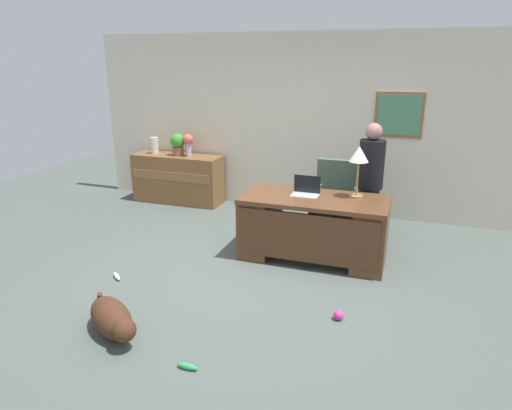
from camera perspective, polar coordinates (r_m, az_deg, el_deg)
ground_plane at (r=5.10m, az=-1.20°, el=-9.03°), size 12.00×12.00×0.00m
back_wall at (r=7.10m, az=6.27°, el=10.06°), size 7.00×0.16×2.70m
desk at (r=5.43m, az=7.19°, el=-2.67°), size 1.70×0.81×0.76m
credenza at (r=7.70m, az=-9.80°, el=3.30°), size 1.50×0.50×0.80m
armchair at (r=6.18m, az=10.05°, el=0.29°), size 0.60×0.59×1.02m
person_standing at (r=5.91m, az=14.13°, el=2.60°), size 0.32×0.32×1.57m
dog_lying at (r=4.25m, az=-17.60°, el=-13.50°), size 0.71×0.61×0.30m
laptop at (r=5.41m, az=6.30°, el=1.83°), size 0.32×0.22×0.22m
desk_lamp at (r=5.33m, az=12.83°, el=5.87°), size 0.22×0.22×0.60m
vase_with_flowers at (r=7.47m, az=-8.54°, el=7.83°), size 0.17×0.17×0.36m
vase_empty at (r=7.79m, az=-12.66°, el=7.32°), size 0.13×0.13×0.27m
potted_plant at (r=7.56m, az=-9.82°, el=7.66°), size 0.24×0.24×0.36m
dog_toy_ball at (r=4.39m, az=10.34°, el=-13.47°), size 0.09×0.09×0.09m
dog_toy_bone at (r=3.78m, az=-8.63°, el=-19.45°), size 0.17×0.05×0.05m
dog_toy_plush at (r=5.28m, az=-17.13°, el=-8.56°), size 0.18×0.16×0.05m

